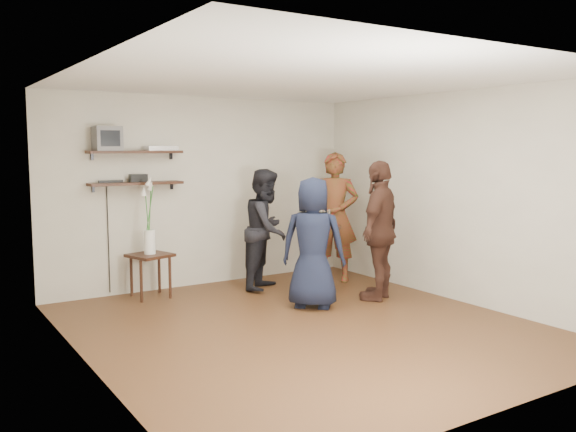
{
  "coord_description": "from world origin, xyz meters",
  "views": [
    {
      "loc": [
        -3.57,
        -5.23,
        1.9
      ],
      "look_at": [
        0.04,
        0.4,
        1.15
      ],
      "focal_mm": 38.0,
      "sensor_mm": 36.0,
      "label": 1
    }
  ],
  "objects_px": {
    "person_brown": "(380,230)",
    "person_navy": "(313,243)",
    "drinks_table": "(322,250)",
    "person_dark": "(267,229)",
    "crt_monitor": "(107,138)",
    "dvd_deck": "(161,148)",
    "person_plaid": "(335,217)",
    "radio": "(138,178)",
    "side_table": "(150,261)"
  },
  "relations": [
    {
      "from": "crt_monitor",
      "to": "person_brown",
      "type": "bearing_deg",
      "value": -33.37
    },
    {
      "from": "drinks_table",
      "to": "person_brown",
      "type": "distance_m",
      "value": 0.84
    },
    {
      "from": "crt_monitor",
      "to": "person_dark",
      "type": "bearing_deg",
      "value": -17.05
    },
    {
      "from": "person_dark",
      "to": "side_table",
      "type": "bearing_deg",
      "value": 126.88
    },
    {
      "from": "radio",
      "to": "drinks_table",
      "type": "relative_size",
      "value": 0.25
    },
    {
      "from": "person_plaid",
      "to": "side_table",
      "type": "bearing_deg",
      "value": -140.8
    },
    {
      "from": "person_navy",
      "to": "crt_monitor",
      "type": "bearing_deg",
      "value": 1.43
    },
    {
      "from": "drinks_table",
      "to": "person_dark",
      "type": "xyz_separation_m",
      "value": [
        -0.5,
        0.6,
        0.24
      ]
    },
    {
      "from": "crt_monitor",
      "to": "radio",
      "type": "bearing_deg",
      "value": 0.0
    },
    {
      "from": "person_dark",
      "to": "person_brown",
      "type": "xyz_separation_m",
      "value": [
        0.89,
        -1.27,
        0.06
      ]
    },
    {
      "from": "person_plaid",
      "to": "person_dark",
      "type": "height_order",
      "value": "person_plaid"
    },
    {
      "from": "person_dark",
      "to": "person_navy",
      "type": "bearing_deg",
      "value": -131.92
    },
    {
      "from": "side_table",
      "to": "person_brown",
      "type": "relative_size",
      "value": 0.33
    },
    {
      "from": "radio",
      "to": "person_dark",
      "type": "distance_m",
      "value": 1.81
    },
    {
      "from": "crt_monitor",
      "to": "person_plaid",
      "type": "bearing_deg",
      "value": -12.76
    },
    {
      "from": "person_navy",
      "to": "person_dark",
      "type": "bearing_deg",
      "value": -48.08
    },
    {
      "from": "drinks_table",
      "to": "radio",
      "type": "bearing_deg",
      "value": 149.75
    },
    {
      "from": "crt_monitor",
      "to": "person_dark",
      "type": "height_order",
      "value": "crt_monitor"
    },
    {
      "from": "dvd_deck",
      "to": "person_plaid",
      "type": "bearing_deg",
      "value": -16.4
    },
    {
      "from": "crt_monitor",
      "to": "person_plaid",
      "type": "height_order",
      "value": "crt_monitor"
    },
    {
      "from": "side_table",
      "to": "drinks_table",
      "type": "distance_m",
      "value": 2.23
    },
    {
      "from": "person_brown",
      "to": "drinks_table",
      "type": "bearing_deg",
      "value": -90.0
    },
    {
      "from": "side_table",
      "to": "crt_monitor",
      "type": "bearing_deg",
      "value": 151.66
    },
    {
      "from": "drinks_table",
      "to": "person_navy",
      "type": "distance_m",
      "value": 0.81
    },
    {
      "from": "crt_monitor",
      "to": "radio",
      "type": "distance_m",
      "value": 0.63
    },
    {
      "from": "side_table",
      "to": "dvd_deck",
      "type": "bearing_deg",
      "value": 41.24
    },
    {
      "from": "crt_monitor",
      "to": "person_brown",
      "type": "height_order",
      "value": "crt_monitor"
    },
    {
      "from": "crt_monitor",
      "to": "drinks_table",
      "type": "height_order",
      "value": "crt_monitor"
    },
    {
      "from": "side_table",
      "to": "person_plaid",
      "type": "xyz_separation_m",
      "value": [
        2.6,
        -0.45,
        0.45
      ]
    },
    {
      "from": "person_brown",
      "to": "side_table",
      "type": "bearing_deg",
      "value": -64.81
    },
    {
      "from": "dvd_deck",
      "to": "person_plaid",
      "type": "xyz_separation_m",
      "value": [
        2.33,
        -0.69,
        -0.98
      ]
    },
    {
      "from": "radio",
      "to": "person_plaid",
      "type": "bearing_deg",
      "value": -14.55
    },
    {
      "from": "dvd_deck",
      "to": "drinks_table",
      "type": "height_order",
      "value": "dvd_deck"
    },
    {
      "from": "dvd_deck",
      "to": "drinks_table",
      "type": "relative_size",
      "value": 0.45
    },
    {
      "from": "crt_monitor",
      "to": "person_plaid",
      "type": "xyz_separation_m",
      "value": [
        3.03,
        -0.69,
        -1.1
      ]
    },
    {
      "from": "crt_monitor",
      "to": "dvd_deck",
      "type": "height_order",
      "value": "crt_monitor"
    },
    {
      "from": "side_table",
      "to": "drinks_table",
      "type": "relative_size",
      "value": 0.66
    },
    {
      "from": "person_brown",
      "to": "person_navy",
      "type": "bearing_deg",
      "value": -37.41
    },
    {
      "from": "dvd_deck",
      "to": "person_dark",
      "type": "xyz_separation_m",
      "value": [
        1.24,
        -0.6,
        -1.09
      ]
    },
    {
      "from": "person_plaid",
      "to": "person_navy",
      "type": "bearing_deg",
      "value": -87.57
    },
    {
      "from": "dvd_deck",
      "to": "person_navy",
      "type": "xyz_separation_m",
      "value": [
        1.2,
        -1.75,
        -1.12
      ]
    },
    {
      "from": "dvd_deck",
      "to": "person_brown",
      "type": "bearing_deg",
      "value": -41.14
    },
    {
      "from": "radio",
      "to": "side_table",
      "type": "bearing_deg",
      "value": -79.06
    },
    {
      "from": "crt_monitor",
      "to": "person_brown",
      "type": "relative_size",
      "value": 0.18
    },
    {
      "from": "person_navy",
      "to": "side_table",
      "type": "bearing_deg",
      "value": -1.9
    },
    {
      "from": "side_table",
      "to": "person_dark",
      "type": "bearing_deg",
      "value": -13.51
    },
    {
      "from": "side_table",
      "to": "person_navy",
      "type": "relative_size",
      "value": 0.37
    },
    {
      "from": "crt_monitor",
      "to": "person_plaid",
      "type": "relative_size",
      "value": 0.17
    },
    {
      "from": "radio",
      "to": "person_dark",
      "type": "relative_size",
      "value": 0.14
    },
    {
      "from": "side_table",
      "to": "drinks_table",
      "type": "xyz_separation_m",
      "value": [
        2.01,
        -0.96,
        0.1
      ]
    }
  ]
}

